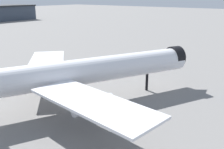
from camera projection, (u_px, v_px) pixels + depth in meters
ground at (70, 104)px, 59.01m from camera, size 900.00×900.00×0.00m
airliner_near_gate at (81, 73)px, 57.26m from camera, size 58.64×52.65×16.67m
traffic_cone_near_nose at (16, 70)px, 83.78m from camera, size 0.61×0.61×0.77m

